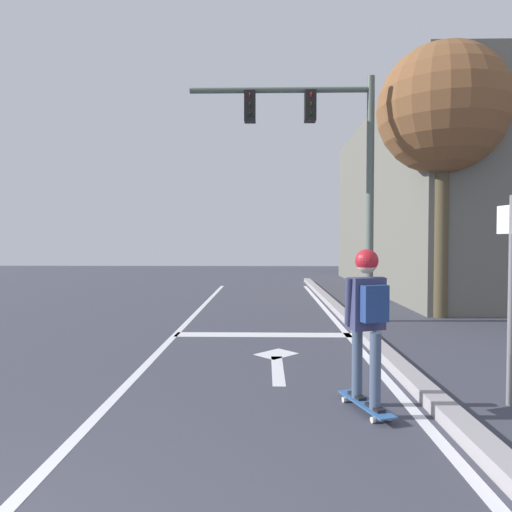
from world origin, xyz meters
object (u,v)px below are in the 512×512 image
object	(u,v)px
skater	(367,308)
street_sign_post	(512,268)
skateboard	(366,404)
roadside_tree	(442,111)
traffic_signal_mast	(324,148)

from	to	relation	value
skater	street_sign_post	bearing A→B (deg)	7.98
skateboard	roadside_tree	bearing A→B (deg)	62.91
skateboard	skater	bearing A→B (deg)	-71.95
skateboard	roadside_tree	xyz separation A→B (m)	(2.93, 5.74, 4.57)
skateboard	street_sign_post	world-z (taller)	street_sign_post
skateboard	traffic_signal_mast	size ratio (longest dim) A/B	0.16
roadside_tree	traffic_signal_mast	bearing A→B (deg)	-169.09
skateboard	street_sign_post	size ratio (longest dim) A/B	0.39
skateboard	traffic_signal_mast	bearing A→B (deg)	87.55
skateboard	skater	xyz separation A→B (m)	(0.01, -0.02, 0.99)
traffic_signal_mast	roadside_tree	size ratio (longest dim) A/B	0.85
skater	traffic_signal_mast	size ratio (longest dim) A/B	0.30
skateboard	skater	distance (m)	0.99
skateboard	roadside_tree	size ratio (longest dim) A/B	0.14
street_sign_post	roadside_tree	distance (m)	6.54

